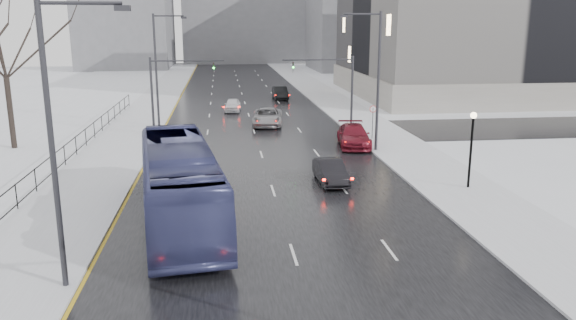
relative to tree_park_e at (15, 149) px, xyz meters
name	(u,v)px	position (x,y,z in m)	size (l,w,h in m)	color
road	(248,112)	(18.20, 16.00, 0.02)	(16.00, 150.00, 0.04)	black
cross_road	(255,133)	(18.20, 4.00, 0.02)	(130.00, 10.00, 0.04)	black
sidewalk_left	(147,113)	(7.70, 16.00, 0.08)	(5.00, 150.00, 0.16)	silver
sidewalk_right	(345,110)	(28.70, 16.00, 0.08)	(5.00, 150.00, 0.16)	silver
park_strip	(51,115)	(-1.80, 16.00, 0.06)	(14.00, 150.00, 0.12)	white
tree_park_e	(15,149)	(0.00, 0.00, 0.00)	(9.45, 9.45, 13.50)	black
iron_fence	(23,189)	(5.20, -14.00, 0.91)	(0.06, 70.00, 1.30)	black
streetlight_r_mid	(375,75)	(26.37, -4.00, 5.62)	(2.95, 0.25, 10.00)	#2D2D33
streetlight_l_near	(58,134)	(10.03, -24.00, 5.62)	(2.95, 0.25, 10.00)	#2D2D33
streetlight_l_far	(158,65)	(10.03, 8.00, 5.62)	(2.95, 0.25, 10.00)	#2D2D33
lamppost_r_mid	(472,139)	(29.20, -14.00, 2.94)	(0.36, 0.36, 4.28)	black
mast_signal_right	(340,84)	(25.53, 4.00, 4.11)	(6.10, 0.33, 6.50)	#2D2D33
mast_signal_left	(165,87)	(10.87, 4.00, 4.11)	(6.10, 0.33, 6.50)	#2D2D33
no_uturn_sign	(373,112)	(27.40, 0.00, 2.30)	(0.60, 0.06, 2.70)	#2D2D33
civic_building	(513,7)	(53.20, 28.00, 11.21)	(41.00, 31.00, 24.80)	gray
bldg_far_right	(372,14)	(46.20, 71.00, 11.00)	(24.00, 20.00, 22.00)	slate
bldg_far_center	(247,24)	(22.20, 96.00, 9.00)	(30.00, 18.00, 18.00)	slate
bus	(179,183)	(13.40, -17.53, 1.93)	(3.17, 13.57, 3.78)	navy
sedan_center_near	(209,189)	(14.70, -14.75, 0.77)	(1.72, 4.29, 1.46)	silver
sedan_right_near	(331,171)	(21.70, -11.82, 0.73)	(1.46, 4.18, 1.38)	black
sedan_right_cross	(267,117)	(19.60, 7.67, 0.83)	(2.64, 5.72, 1.59)	gray
sedan_right_far	(354,136)	(25.40, -2.03, 0.85)	(2.26, 5.57, 1.62)	maroon
sedan_center_far	(233,105)	(16.63, 16.52, 0.73)	(1.62, 4.03, 1.37)	silver
sedan_right_distant	(280,93)	(22.70, 25.73, 0.81)	(1.63, 4.68, 1.54)	black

